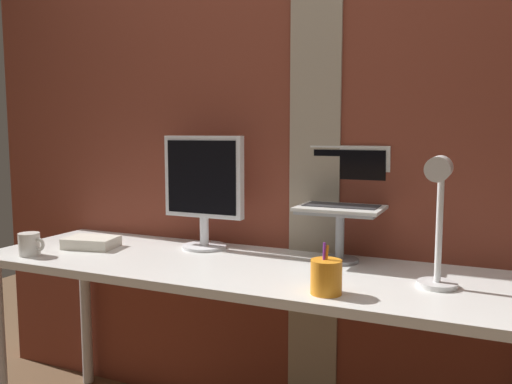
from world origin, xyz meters
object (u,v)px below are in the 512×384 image
object	(u,v)px
laptop	(345,191)
desk_lamp	(438,208)
monitor	(204,184)
pen_cup	(326,277)
coffee_mug	(30,244)

from	to	relation	value
laptop	desk_lamp	world-z (taller)	laptop
monitor	pen_cup	bearing A→B (deg)	-31.64
desk_lamp	pen_cup	bearing A→B (deg)	-152.39
monitor	laptop	distance (m)	0.57
pen_cup	coffee_mug	size ratio (longest dim) A/B	1.30
pen_cup	monitor	bearing A→B (deg)	148.36
desk_lamp	monitor	bearing A→B (deg)	165.59
monitor	desk_lamp	size ratio (longest dim) A/B	1.13
monitor	coffee_mug	distance (m)	0.70
coffee_mug	monitor	bearing A→B (deg)	35.56
monitor	coffee_mug	size ratio (longest dim) A/B	3.91
laptop	pen_cup	xyz separation A→B (m)	(0.07, -0.45, -0.20)
laptop	coffee_mug	distance (m)	1.21
coffee_mug	laptop	bearing A→B (deg)	22.22
monitor	coffee_mug	bearing A→B (deg)	-144.44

